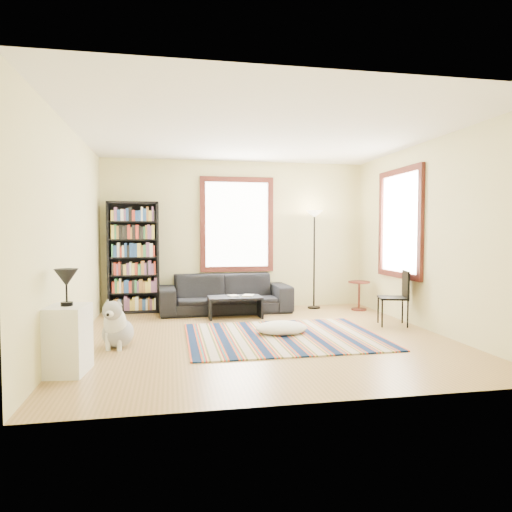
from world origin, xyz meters
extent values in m
cube|color=#A87F4C|center=(0.00, 0.00, -0.05)|extent=(5.00, 5.00, 0.10)
cube|color=white|center=(0.00, 0.00, 2.85)|extent=(5.00, 5.00, 0.10)
cube|color=beige|center=(0.00, 2.55, 1.40)|extent=(5.00, 0.10, 2.80)
cube|color=beige|center=(0.00, -2.55, 1.40)|extent=(5.00, 0.10, 2.80)
cube|color=beige|center=(-2.55, 0.00, 1.40)|extent=(0.10, 5.00, 2.80)
cube|color=beige|center=(2.55, 0.00, 1.40)|extent=(0.10, 5.00, 2.80)
cube|color=white|center=(0.00, 2.47, 1.60)|extent=(1.20, 0.06, 1.60)
cube|color=white|center=(2.47, 0.80, 1.60)|extent=(0.06, 1.20, 1.60)
cube|color=#0B1B3B|center=(0.27, -0.07, 0.01)|extent=(2.64, 2.12, 0.02)
imported|color=black|center=(-0.28, 2.05, 0.34)|extent=(1.00, 2.38, 0.69)
cube|color=black|center=(-1.90, 2.32, 1.00)|extent=(0.90, 0.30, 2.00)
cube|color=black|center=(-0.18, 1.49, 0.18)|extent=(0.98, 0.67, 0.36)
imported|color=beige|center=(-0.28, 1.49, 0.37)|extent=(0.23, 0.19, 0.02)
imported|color=beige|center=(-0.03, 1.54, 0.37)|extent=(0.25, 0.29, 0.02)
ellipsoid|color=beige|center=(0.29, 0.10, 0.09)|extent=(0.88, 0.75, 0.19)
cylinder|color=#4E1C13|center=(2.20, 1.80, 0.27)|extent=(0.45, 0.45, 0.54)
cube|color=black|center=(2.15, 0.39, 0.43)|extent=(0.51, 0.50, 0.86)
cube|color=white|center=(-2.30, -1.24, 0.35)|extent=(0.44, 0.54, 0.70)
camera|label=1|loc=(-1.25, -6.15, 1.45)|focal=32.00mm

